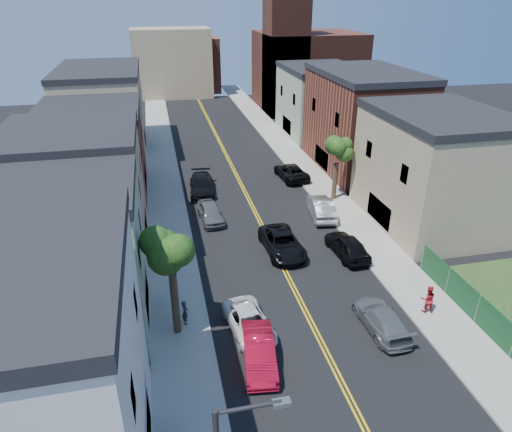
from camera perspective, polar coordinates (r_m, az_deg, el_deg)
sidewalk_left at (r=50.70m, az=-11.63°, el=5.03°), size 3.20×100.00×0.15m
sidewalk_right at (r=53.13m, az=5.70°, el=6.43°), size 3.20×100.00×0.15m
curb_left at (r=50.74m, az=-9.66°, el=5.21°), size 0.30×100.00×0.15m
curb_right at (r=52.63m, az=3.87°, el=6.31°), size 0.30×100.00×0.15m
bldg_left_clapboard at (r=19.61m, az=-28.29°, el=-19.00°), size 9.00×10.00×10.00m
bldg_left_palegrn at (r=27.81m, az=-23.31°, el=-5.66°), size 9.00×8.00×8.50m
bldg_left_tan_near at (r=35.64m, az=-21.23°, el=2.19°), size 9.00×10.00×9.00m
bldg_left_brick at (r=46.03m, az=-19.54°, el=7.06°), size 9.00×12.00×8.00m
bldg_left_tan_far at (r=59.25m, az=-18.41°, el=12.05°), size 9.00×16.00×9.50m
bldg_right_tan at (r=40.66m, az=21.22°, el=5.09°), size 9.00×12.00×9.00m
bldg_right_brick at (r=52.12m, az=13.15°, el=11.16°), size 9.00×14.00×10.00m
bldg_right_palegrn at (r=64.85m, az=7.85°, el=13.79°), size 9.00×12.00×8.50m
church at (r=79.11m, az=5.83°, el=18.32°), size 16.20×14.20×22.60m
backdrop_left at (r=90.33m, az=-10.38°, el=18.22°), size 14.00×8.00×12.00m
backdrop_center at (r=94.68m, az=-7.93°, el=18.13°), size 10.00×8.00×10.00m
fence_right at (r=29.60m, az=27.56°, el=-11.95°), size 0.04×15.00×1.90m
tree_left_mid at (r=24.28m, az=-10.79°, el=-2.18°), size 5.20×5.20×9.29m
tree_right_far at (r=42.48m, az=10.19°, el=9.13°), size 4.40×4.40×8.03m
red_sedan at (r=25.31m, az=0.39°, el=-16.55°), size 2.18×4.78×1.52m
white_pickup at (r=27.29m, az=-0.85°, el=-13.10°), size 2.77×4.94×1.31m
grey_car_left at (r=39.68m, az=-5.69°, el=0.44°), size 2.17×4.67×1.55m
black_car_left at (r=45.34m, az=-6.78°, el=3.84°), size 2.77×5.82×1.64m
grey_car_right at (r=28.41m, az=15.32°, el=-12.27°), size 2.06×4.87×1.40m
black_car_right at (r=35.01m, az=11.29°, el=-3.62°), size 2.27×4.94×1.64m
silver_car_right at (r=40.63m, az=8.12°, el=1.07°), size 2.50×5.40×1.71m
dark_car_right_far at (r=48.79m, az=4.40°, el=5.50°), size 2.95×5.60×1.50m
black_suv_lane at (r=34.80m, az=3.29°, el=-3.38°), size 2.79×5.71×1.56m
pedestrian_left at (r=27.88m, az=-8.83°, el=-11.75°), size 0.40×0.59×1.56m
pedestrian_right at (r=30.25m, az=20.61°, el=-9.65°), size 1.04×0.90×1.82m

